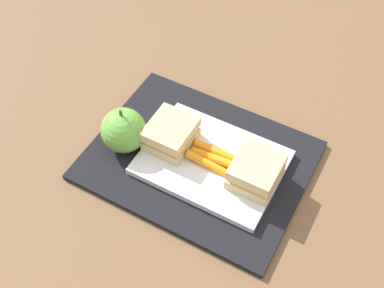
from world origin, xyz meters
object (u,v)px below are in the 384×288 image
(food_tray, at_px, (212,162))
(sandwich_half_right, at_px, (171,134))
(sandwich_half_left, at_px, (256,171))
(apple, at_px, (124,130))
(carrot_sticks_bundle, at_px, (211,157))

(food_tray, distance_m, sandwich_half_right, 0.08)
(sandwich_half_left, bearing_deg, food_tray, 0.00)
(food_tray, height_order, sandwich_half_left, sandwich_half_left)
(food_tray, height_order, apple, apple)
(sandwich_half_right, relative_size, carrot_sticks_bundle, 1.02)
(food_tray, relative_size, sandwich_half_left, 2.88)
(sandwich_half_left, height_order, carrot_sticks_bundle, sandwich_half_left)
(sandwich_half_left, xyz_separation_m, sandwich_half_right, (0.16, 0.00, 0.00))
(food_tray, height_order, sandwich_half_right, sandwich_half_right)
(sandwich_half_right, bearing_deg, sandwich_half_left, 180.00)
(sandwich_half_right, xyz_separation_m, carrot_sticks_bundle, (-0.08, 0.00, -0.01))
(food_tray, xyz_separation_m, sandwich_half_left, (-0.08, 0.00, 0.03))
(sandwich_half_left, relative_size, carrot_sticks_bundle, 1.02)
(carrot_sticks_bundle, height_order, apple, apple)
(sandwich_half_right, height_order, apple, apple)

